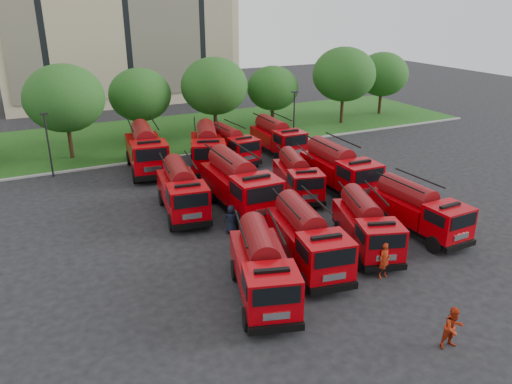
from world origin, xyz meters
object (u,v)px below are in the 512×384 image
Objects in this scene: fire_truck_0 at (262,267)px; fire_truck_7 at (339,169)px; fire_truck_5 at (239,184)px; firefighter_0 at (383,277)px; fire_truck_3 at (419,210)px; fire_truck_8 at (146,149)px; fire_truck_6 at (297,176)px; fire_truck_4 at (182,190)px; firefighter_2 at (432,233)px; firefighter_4 at (231,233)px; fire_truck_9 at (208,148)px; fire_truck_10 at (232,144)px; firefighter_5 at (406,202)px; firefighter_1 at (450,347)px; firefighter_3 at (424,225)px; fire_truck_1 at (307,238)px; fire_truck_2 at (366,225)px; fire_truck_11 at (277,137)px.

fire_truck_7 reaches higher than fire_truck_0.
firefighter_0 is at bearing -74.40° from fire_truck_5.
fire_truck_3 is 22.02m from fire_truck_8.
fire_truck_0 reaches higher than fire_truck_3.
fire_truck_6 is at bearing 172.59° from fire_truck_7.
fire_truck_5 is at bearing -158.84° from fire_truck_6.
fire_truck_4 is 11.60m from fire_truck_7.
firefighter_4 is (-10.92, 5.35, 0.00)m from firefighter_2.
fire_truck_9 reaches higher than fire_truck_10.
fire_truck_7 reaches higher than firefighter_5.
firefighter_2 is at bearing -81.01° from fire_truck_7.
fire_truck_0 is 3.75× the size of firefighter_2.
fire_truck_6 is 11.95m from firefighter_0.
firefighter_1 is 1.07× the size of firefighter_3.
firefighter_4 is at bearing -160.43° from fire_truck_7.
fire_truck_5 is 12.05m from firefighter_3.
firefighter_0 is (2.96, -11.17, -1.83)m from fire_truck_5.
firefighter_3 is (1.40, -7.42, -1.71)m from fire_truck_7.
fire_truck_0 is 1.10× the size of fire_truck_10.
fire_truck_3 is 3.41× the size of firefighter_0.
fire_truck_1 is 1.00× the size of fire_truck_4.
fire_truck_4 is 4.08× the size of firefighter_4.
firefighter_2 is at bearing -33.53° from fire_truck_3.
fire_truck_1 is 11.46m from fire_truck_7.
fire_truck_10 is (2.67, 1.08, -0.29)m from fire_truck_9.
fire_truck_2 is 18.42m from fire_truck_10.
fire_truck_1 is at bearing -105.94° from fire_truck_10.
fire_truck_10 reaches higher than firefighter_5.
fire_truck_3 is 11.37m from fire_truck_5.
fire_truck_4 is at bearing 163.08° from fire_truck_5.
fire_truck_3 reaches higher than firefighter_5.
fire_truck_4 is 0.90× the size of fire_truck_5.
fire_truck_6 is 7.79m from firefighter_5.
firefighter_5 is at bearing -49.90° from fire_truck_7.
fire_truck_11 is at bearing 84.41° from firefighter_1.
firefighter_5 is (7.10, -14.07, -1.46)m from fire_truck_10.
firefighter_3 is (1.11, -17.35, -1.60)m from fire_truck_11.
fire_truck_2 is at bearing 98.40° from firefighter_2.
fire_truck_7 is 0.93× the size of fire_truck_8.
fire_truck_11 is at bearing 44.85° from fire_truck_4.
firefighter_2 is at bearing -29.18° from fire_truck_4.
firefighter_4 is at bearing 158.13° from fire_truck_2.
firefighter_5 is (14.34, 6.12, -1.55)m from fire_truck_0.
fire_truck_7 is 4.95× the size of firefighter_5.
fire_truck_4 reaches higher than fire_truck_3.
firefighter_2 is (7.12, 8.26, 0.00)m from firefighter_1.
fire_truck_4 is (-0.26, 11.15, 0.05)m from fire_truck_0.
firefighter_1 reaches higher than firefighter_4.
firefighter_3 is (12.80, -18.18, -1.79)m from fire_truck_8.
firefighter_5 is at bearing -77.51° from fire_truck_11.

